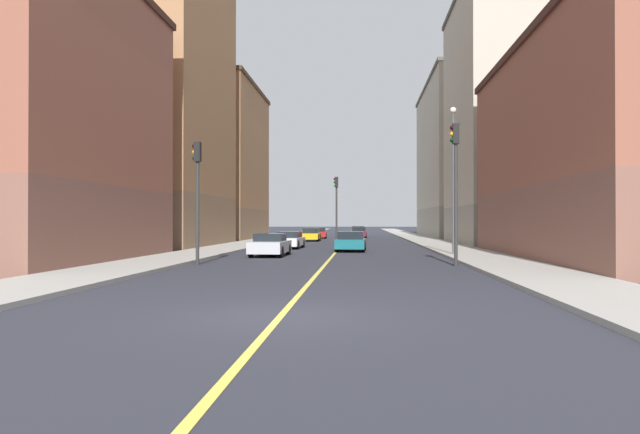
{
  "coord_description": "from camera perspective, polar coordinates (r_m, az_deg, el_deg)",
  "views": [
    {
      "loc": [
        1.71,
        -11.9,
        1.99
      ],
      "look_at": [
        -1.38,
        29.7,
        2.31
      ],
      "focal_mm": 32.07,
      "sensor_mm": 36.0,
      "label": 1
    }
  ],
  "objects": [
    {
      "name": "car_maroon",
      "position": [
        68.65,
        3.92,
        -1.56
      ],
      "size": [
        1.91,
        4.11,
        1.31
      ],
      "color": "maroon",
      "rests_on": "ground"
    },
    {
      "name": "car_teal",
      "position": [
        38.08,
        3.11,
        -2.48
      ],
      "size": [
        2.04,
        4.27,
        1.31
      ],
      "color": "#196670",
      "rests_on": "ground"
    },
    {
      "name": "car_white",
      "position": [
        42.04,
        -3.05,
        -2.3
      ],
      "size": [
        1.93,
        4.45,
        1.24
      ],
      "color": "white",
      "rests_on": "ground"
    },
    {
      "name": "building_left_far",
      "position": [
        75.14,
        14.14,
        5.48
      ],
      "size": [
        9.78,
        25.33,
        19.42
      ],
      "color": "#9D9688",
      "rests_on": "ground"
    },
    {
      "name": "traffic_light_left_near",
      "position": [
        26.15,
        13.36,
        4.16
      ],
      "size": [
        0.4,
        0.32,
        6.34
      ],
      "color": "#2D2D2D",
      "rests_on": "ground"
    },
    {
      "name": "car_silver",
      "position": [
        32.8,
        -4.98,
        -2.81
      ],
      "size": [
        1.96,
        4.38,
        1.3
      ],
      "color": "silver",
      "rests_on": "ground"
    },
    {
      "name": "building_left_near",
      "position": [
        32.86,
        27.42,
        6.11
      ],
      "size": [
        9.78,
        22.38,
        11.39
      ],
      "color": "brown",
      "rests_on": "ground"
    },
    {
      "name": "car_yellow",
      "position": [
        57.45,
        -0.91,
        -1.79
      ],
      "size": [
        1.81,
        4.09,
        1.31
      ],
      "color": "gold",
      "rests_on": "ground"
    },
    {
      "name": "car_green",
      "position": [
        76.45,
        3.85,
        -1.44
      ],
      "size": [
        1.97,
        4.39,
        1.34
      ],
      "color": "#1E6B38",
      "rests_on": "ground"
    },
    {
      "name": "building_right_corner",
      "position": [
        31.47,
        -27.3,
        8.85
      ],
      "size": [
        9.78,
        15.41,
        14.07
      ],
      "color": "brown",
      "rests_on": "ground"
    },
    {
      "name": "building_right_midblock",
      "position": [
        47.72,
        -16.14,
        11.78
      ],
      "size": [
        9.78,
        15.62,
        24.13
      ],
      "color": "#8F6B4F",
      "rests_on": "ground"
    },
    {
      "name": "sidewalk_right",
      "position": [
        61.71,
        -4.85,
        -2.21
      ],
      "size": [
        3.57,
        168.0,
        0.15
      ],
      "primitive_type": "cube",
      "color": "#9E9B93",
      "rests_on": "ground"
    },
    {
      "name": "traffic_light_right_near",
      "position": [
        26.88,
        -12.15,
        3.16
      ],
      "size": [
        0.4,
        0.32,
        5.64
      ],
      "color": "#2D2D2D",
      "rests_on": "ground"
    },
    {
      "name": "traffic_light_median_far",
      "position": [
        49.54,
        1.64,
        1.65
      ],
      "size": [
        0.4,
        0.32,
        5.85
      ],
      "color": "#2D2D2D",
      "rests_on": "ground"
    },
    {
      "name": "ground_plane",
      "position": [
        12.19,
        -3.91,
        -9.84
      ],
      "size": [
        400.0,
        400.0,
        0.0
      ],
      "primitive_type": "plane",
      "color": "#292B34",
      "rests_on": "ground"
    },
    {
      "name": "street_lamp_left_near",
      "position": [
        33.36,
        13.15,
        4.93
      ],
      "size": [
        0.36,
        0.36,
        8.33
      ],
      "color": "#4C4C51",
      "rests_on": "ground"
    },
    {
      "name": "lane_center_stripe",
      "position": [
        60.96,
        2.64,
        -2.3
      ],
      "size": [
        0.16,
        154.0,
        0.01
      ],
      "primitive_type": "cube",
      "color": "#E5D14C",
      "rests_on": "ground"
    },
    {
      "name": "building_left_mid",
      "position": [
        52.45,
        18.62,
        9.21
      ],
      "size": [
        9.78,
        15.64,
        21.49
      ],
      "color": "#9D9688",
      "rests_on": "ground"
    },
    {
      "name": "building_right_distant",
      "position": [
        64.02,
        -10.54,
        5.32
      ],
      "size": [
        9.78,
        16.97,
        16.78
      ],
      "color": "#8F6B4F",
      "rests_on": "ground"
    },
    {
      "name": "car_red",
      "position": [
        66.85,
        -0.18,
        -1.62
      ],
      "size": [
        2.11,
        4.44,
        1.24
      ],
      "color": "red",
      "rests_on": "ground"
    },
    {
      "name": "sidewalk_left",
      "position": [
        61.26,
        10.19,
        -2.22
      ],
      "size": [
        3.57,
        168.0,
        0.15
      ],
      "primitive_type": "cube",
      "color": "#9E9B93",
      "rests_on": "ground"
    }
  ]
}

